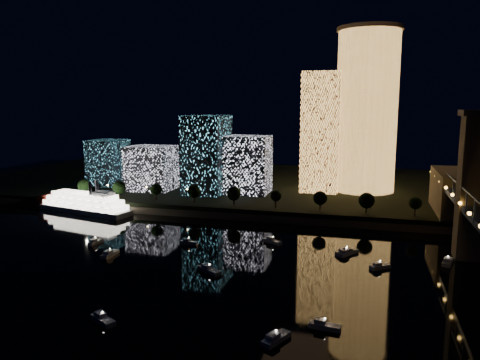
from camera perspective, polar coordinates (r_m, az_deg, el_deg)
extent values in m
plane|color=black|center=(132.56, 1.22, -13.78)|extent=(520.00, 520.00, 0.00)
cube|color=black|center=(284.24, 9.16, -0.89)|extent=(420.00, 160.00, 5.00)
cube|color=#6B5E4C|center=(208.69, 6.77, -4.79)|extent=(420.00, 6.00, 3.00)
cylinder|color=#F2A64D|center=(261.69, 15.16, 7.91)|extent=(32.00, 32.00, 84.56)
cylinder|color=#6B5E4C|center=(264.51, 15.57, 17.32)|extent=(34.00, 34.00, 2.00)
cube|color=#F2A64D|center=(256.42, 9.86, 5.75)|extent=(20.03, 20.03, 63.74)
cube|color=white|center=(249.05, 0.75, 1.92)|extent=(24.62, 20.83, 30.30)
cube|color=#55C6E7|center=(249.63, -4.06, 3.15)|extent=(20.52, 26.67, 41.04)
cube|color=white|center=(263.19, -10.75, 1.47)|extent=(24.08, 21.89, 24.08)
cube|color=#55C6E7|center=(285.23, -15.77, 2.09)|extent=(18.76, 20.64, 26.26)
cube|color=#6B5E4C|center=(174.23, 26.85, -0.96)|extent=(11.00, 9.00, 48.00)
cube|color=#6B5E4C|center=(224.81, 24.16, -1.92)|extent=(12.00, 40.00, 23.00)
cube|color=navy|center=(160.17, 26.00, -2.63)|extent=(0.50, 0.50, 7.00)
cube|color=navy|center=(183.41, 24.66, -1.14)|extent=(0.50, 0.50, 7.00)
sphere|color=#FFA838|center=(169.09, 25.25, -2.58)|extent=(1.20, 1.20, 1.20)
sphere|color=#FFA838|center=(212.88, 23.24, -0.18)|extent=(1.20, 1.20, 1.20)
cube|color=silver|center=(239.38, -18.36, -3.44)|extent=(51.82, 22.26, 2.53)
cube|color=white|center=(238.88, -18.39, -2.88)|extent=(47.48, 20.32, 2.32)
cube|color=white|center=(238.42, -18.42, -2.33)|extent=(43.14, 18.38, 2.32)
cube|color=white|center=(237.99, -18.45, -1.79)|extent=(36.75, 15.98, 2.32)
cube|color=silver|center=(228.76, -16.28, -1.60)|extent=(9.59, 7.99, 1.89)
cylinder|color=black|center=(231.30, -17.80, -0.98)|extent=(1.47, 1.47, 6.31)
cylinder|color=black|center=(234.21, -17.06, -0.82)|extent=(1.47, 1.47, 6.31)
cylinder|color=maroon|center=(257.59, -22.28, -2.36)|extent=(9.25, 10.84, 7.37)
cube|color=silver|center=(169.59, -15.57, -8.70)|extent=(2.84, 8.15, 1.20)
cube|color=silver|center=(168.30, -15.81, -8.45)|extent=(2.19, 2.89, 1.00)
sphere|color=white|center=(169.00, -15.60, -8.05)|extent=(0.36, 0.36, 0.36)
cube|color=silver|center=(185.04, -17.18, -7.26)|extent=(3.19, 6.58, 1.20)
cube|color=silver|center=(184.08, -17.40, -7.00)|extent=(2.03, 2.48, 1.00)
sphere|color=white|center=(184.49, -17.21, -6.67)|extent=(0.36, 0.36, 0.36)
cube|color=silver|center=(121.67, -16.37, -16.05)|extent=(8.05, 5.97, 1.20)
cube|color=silver|center=(122.15, -16.68, -15.39)|extent=(3.38, 3.10, 1.00)
sphere|color=white|center=(120.84, -16.42, -15.19)|extent=(0.36, 0.36, 0.36)
cube|color=silver|center=(148.74, -3.74, -10.93)|extent=(8.92, 7.17, 1.20)
cube|color=silver|center=(149.35, -4.06, -10.40)|extent=(3.83, 3.60, 1.00)
sphere|color=white|center=(148.06, -3.75, -10.20)|extent=(0.36, 0.36, 0.36)
cube|color=silver|center=(157.82, 16.68, -10.11)|extent=(6.76, 5.73, 1.20)
cube|color=silver|center=(156.87, 16.40, -9.79)|extent=(2.95, 2.82, 1.00)
sphere|color=white|center=(157.18, 16.71, -9.42)|extent=(0.36, 0.36, 0.36)
cube|color=silver|center=(177.38, -6.26, -7.61)|extent=(6.66, 2.18, 1.20)
cube|color=silver|center=(177.43, -6.56, -7.24)|extent=(2.34, 1.75, 1.00)
sphere|color=white|center=(176.81, -6.27, -6.99)|extent=(0.36, 0.36, 0.36)
cube|color=silver|center=(169.67, 12.89, -8.58)|extent=(8.08, 8.41, 1.20)
cube|color=silver|center=(168.45, 12.58, -8.31)|extent=(3.79, 3.83, 1.00)
sphere|color=white|center=(169.08, 12.91, -7.93)|extent=(0.36, 0.36, 0.36)
cube|color=silver|center=(109.27, 4.42, -18.74)|extent=(5.83, 8.40, 1.20)
cube|color=silver|center=(107.89, 4.02, -18.46)|extent=(3.12, 3.46, 1.00)
sphere|color=white|center=(108.34, 4.43, -17.81)|extent=(0.36, 0.36, 0.36)
cube|color=silver|center=(178.19, 4.02, -7.50)|extent=(7.66, 5.94, 1.20)
cube|color=silver|center=(178.60, 3.76, -7.09)|extent=(3.26, 3.03, 1.00)
sphere|color=white|center=(177.62, 4.03, -6.88)|extent=(0.36, 0.36, 0.36)
cube|color=silver|center=(115.92, 10.29, -17.14)|extent=(7.55, 3.18, 1.20)
cube|color=silver|center=(115.63, 9.75, -16.59)|extent=(2.77, 2.19, 1.00)
sphere|color=white|center=(115.05, 10.32, -16.25)|extent=(0.36, 0.36, 0.36)
cube|color=silver|center=(170.02, 24.00, -9.13)|extent=(4.93, 8.79, 1.20)
cube|color=silver|center=(168.50, 23.96, -8.89)|extent=(2.92, 3.43, 1.00)
sphere|color=white|center=(169.43, 24.04, -8.48)|extent=(0.36, 0.36, 0.36)
cube|color=silver|center=(168.53, 12.82, -8.70)|extent=(6.17, 8.12, 1.20)
cube|color=silver|center=(167.24, 12.61, -8.44)|extent=(3.17, 3.43, 1.00)
sphere|color=white|center=(167.93, 12.85, -8.05)|extent=(0.36, 0.36, 0.36)
cylinder|color=black|center=(253.21, -18.41, -1.45)|extent=(0.70, 0.70, 4.00)
sphere|color=black|center=(252.61, -18.45, -0.67)|extent=(6.75, 6.75, 6.75)
cylinder|color=black|center=(242.74, -14.48, -1.71)|extent=(0.70, 0.70, 4.00)
sphere|color=black|center=(242.12, -14.51, -0.90)|extent=(6.73, 6.73, 6.73)
cylinder|color=black|center=(233.52, -10.21, -1.99)|extent=(0.70, 0.70, 4.00)
sphere|color=black|center=(232.88, -10.24, -1.14)|extent=(5.75, 5.75, 5.75)
cylinder|color=black|center=(225.71, -5.62, -2.27)|extent=(0.70, 0.70, 4.00)
sphere|color=black|center=(225.04, -5.64, -1.40)|extent=(6.22, 6.22, 6.22)
cylinder|color=black|center=(219.44, -0.74, -2.56)|extent=(0.70, 0.70, 4.00)
sphere|color=black|center=(218.75, -0.74, -1.66)|extent=(6.63, 6.63, 6.63)
cylinder|color=black|center=(214.86, 4.40, -2.84)|extent=(0.70, 0.70, 4.00)
sphere|color=black|center=(214.16, 4.41, -1.93)|extent=(5.14, 5.14, 5.14)
cylinder|color=black|center=(212.07, 9.72, -3.11)|extent=(0.70, 0.70, 4.00)
sphere|color=black|center=(211.36, 9.74, -2.18)|extent=(6.27, 6.27, 6.27)
cylinder|color=black|center=(211.15, 15.13, -3.35)|extent=(0.70, 0.70, 4.00)
sphere|color=black|center=(210.44, 15.17, -2.42)|extent=(6.96, 6.96, 6.96)
cylinder|color=black|center=(212.12, 20.55, -3.57)|extent=(0.70, 0.70, 4.00)
sphere|color=black|center=(211.41, 20.60, -2.64)|extent=(5.40, 5.40, 5.40)
cylinder|color=black|center=(252.76, -15.78, -1.23)|extent=(0.24, 0.24, 5.00)
sphere|color=#FFCC7F|center=(252.28, -15.81, -0.60)|extent=(0.70, 0.70, 0.70)
cylinder|color=black|center=(242.20, -11.31, -1.50)|extent=(0.24, 0.24, 5.00)
sphere|color=#FFCC7F|center=(241.70, -11.33, -0.85)|extent=(0.70, 0.70, 0.70)
cylinder|color=black|center=(233.25, -6.47, -1.79)|extent=(0.24, 0.24, 5.00)
sphere|color=#FFCC7F|center=(232.73, -6.49, -1.11)|extent=(0.70, 0.70, 0.70)
cylinder|color=black|center=(226.09, -1.29, -2.08)|extent=(0.24, 0.24, 5.00)
sphere|color=#FFCC7F|center=(225.56, -1.29, -1.38)|extent=(0.70, 0.70, 0.70)
cylinder|color=black|center=(220.90, 4.19, -2.37)|extent=(0.24, 0.24, 5.00)
sphere|color=#FFCC7F|center=(220.35, 4.20, -1.66)|extent=(0.70, 0.70, 0.70)
cylinder|color=black|center=(217.81, 9.88, -2.65)|extent=(0.24, 0.24, 5.00)
sphere|color=#FFCC7F|center=(217.26, 9.90, -1.93)|extent=(0.70, 0.70, 0.70)
cylinder|color=black|center=(216.93, 15.68, -2.91)|extent=(0.24, 0.24, 5.00)
sphere|color=#FFCC7F|center=(216.37, 15.71, -2.19)|extent=(0.70, 0.70, 0.70)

